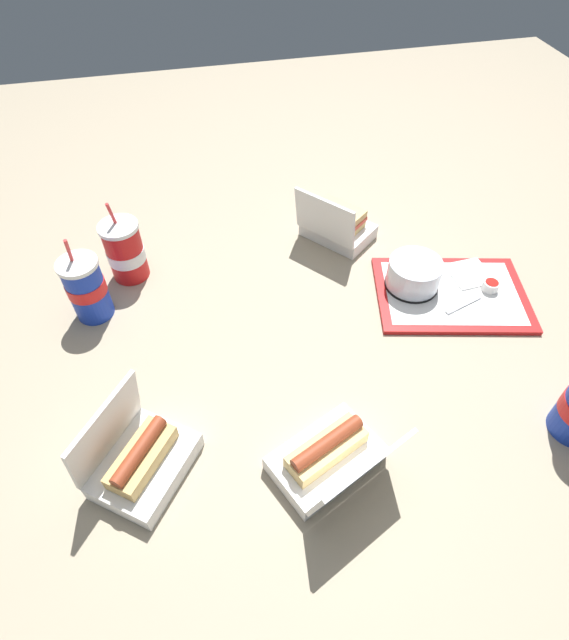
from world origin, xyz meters
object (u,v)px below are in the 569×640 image
(ketchup_cup, at_px, (491,285))
(clamshell_hotdog_left, at_px, (140,459))
(food_tray, at_px, (451,294))
(soda_cup_right, at_px, (125,251))
(cake_container, at_px, (414,275))
(plastic_fork, at_px, (464,304))
(clamshell_hotdog_back, at_px, (330,457))
(clamshell_sandwich_right, at_px, (337,225))
(soda_cup_left, at_px, (87,288))

(ketchup_cup, height_order, clamshell_hotdog_left, clamshell_hotdog_left)
(food_tray, distance_m, ketchup_cup, 0.10)
(clamshell_hotdog_left, xyz_separation_m, soda_cup_right, (0.01, -0.56, 0.04))
(ketchup_cup, height_order, soda_cup_right, soda_cup_right)
(cake_container, relative_size, clamshell_hotdog_left, 0.57)
(cake_container, height_order, ketchup_cup, cake_container)
(ketchup_cup, distance_m, plastic_fork, 0.10)
(clamshell_hotdog_back, bearing_deg, clamshell_hotdog_left, -12.26)
(plastic_fork, distance_m, clamshell_hotdog_left, 0.82)
(clamshell_sandwich_right, distance_m, clamshell_hotdog_left, 0.81)
(ketchup_cup, distance_m, soda_cup_right, 0.92)
(ketchup_cup, xyz_separation_m, clamshell_sandwich_right, (0.31, -0.30, 0.02))
(food_tray, height_order, plastic_fork, plastic_fork)
(food_tray, distance_m, soda_cup_right, 0.82)
(soda_cup_left, bearing_deg, clamshell_hotdog_back, 130.65)
(ketchup_cup, xyz_separation_m, clamshell_hotdog_left, (0.87, 0.29, 0.01))
(cake_container, distance_m, plastic_fork, 0.14)
(food_tray, relative_size, cake_container, 3.12)
(clamshell_sandwich_right, distance_m, soda_cup_right, 0.57)
(food_tray, xyz_separation_m, clamshell_hotdog_left, (0.77, 0.30, 0.03))
(clamshell_hotdog_back, distance_m, clamshell_sandwich_right, 0.69)
(food_tray, height_order, clamshell_hotdog_left, clamshell_hotdog_left)
(soda_cup_right, bearing_deg, ketchup_cup, 162.72)
(food_tray, height_order, cake_container, cake_container)
(clamshell_hotdog_back, bearing_deg, cake_container, -128.96)
(food_tray, bearing_deg, clamshell_sandwich_right, -53.49)
(food_tray, relative_size, soda_cup_left, 1.88)
(food_tray, xyz_separation_m, clamshell_hotdog_back, (0.43, 0.37, 0.03))
(ketchup_cup, relative_size, soda_cup_right, 0.18)
(food_tray, height_order, ketchup_cup, ketchup_cup)
(clamshell_hotdog_left, bearing_deg, plastic_fork, -162.13)
(cake_container, height_order, plastic_fork, cake_container)
(cake_container, distance_m, soda_cup_left, 0.78)
(clamshell_hotdog_left, bearing_deg, clamshell_hotdog_back, 167.74)
(ketchup_cup, bearing_deg, clamshell_hotdog_left, 18.31)
(clamshell_hotdog_left, distance_m, soda_cup_left, 0.45)
(soda_cup_right, bearing_deg, soda_cup_left, 53.94)
(clamshell_hotdog_left, bearing_deg, food_tray, -158.81)
(cake_container, xyz_separation_m, soda_cup_right, (0.69, -0.21, 0.03))
(ketchup_cup, relative_size, clamshell_hotdog_back, 0.16)
(clamshell_hotdog_back, relative_size, clamshell_hotdog_left, 1.07)
(food_tray, relative_size, ketchup_cup, 10.50)
(plastic_fork, xyz_separation_m, clamshell_hotdog_left, (0.78, 0.25, 0.03))
(soda_cup_right, bearing_deg, clamshell_sandwich_right, -177.16)
(clamshell_hotdog_back, xyz_separation_m, soda_cup_right, (0.35, -0.63, 0.04))
(ketchup_cup, relative_size, plastic_fork, 0.36)
(clamshell_hotdog_left, bearing_deg, clamshell_sandwich_right, -133.44)
(plastic_fork, relative_size, clamshell_sandwich_right, 0.47)
(ketchup_cup, bearing_deg, plastic_fork, 22.09)
(clamshell_hotdog_back, height_order, soda_cup_right, soda_cup_right)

